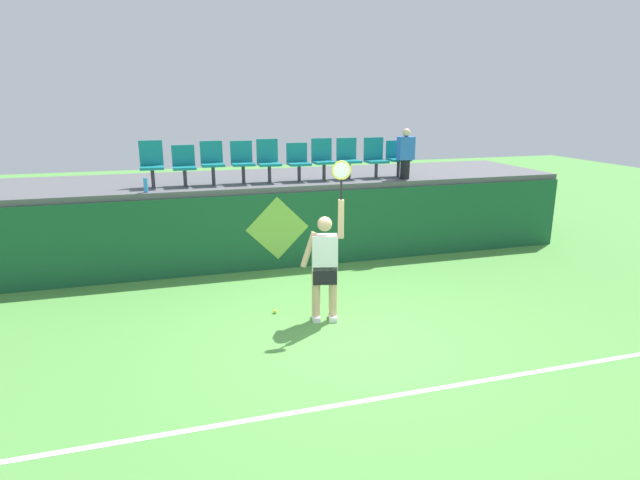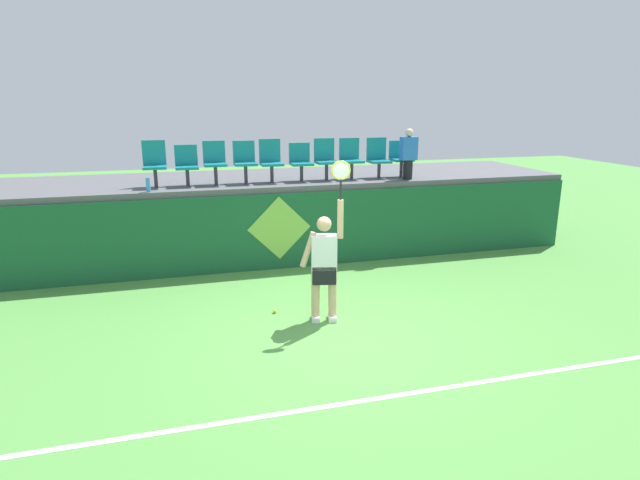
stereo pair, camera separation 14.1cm
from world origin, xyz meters
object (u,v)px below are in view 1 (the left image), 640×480
Objects in this scene: stadium_chair_0 at (152,162)px; spectator_0 at (406,153)px; tennis_ball at (275,311)px; stadium_chair_6 at (323,158)px; stadium_chair_2 at (212,161)px; stadium_chair_5 at (298,160)px; tennis_player at (325,263)px; stadium_chair_9 at (397,156)px; stadium_chair_8 at (375,157)px; stadium_chair_4 at (268,159)px; water_bottle at (146,185)px; stadium_chair_3 at (242,160)px; stadium_chair_1 at (184,164)px; stadium_chair_7 at (348,157)px.

stadium_chair_0 is 0.84× the size of spectator_0.
stadium_chair_6 is at bearing 60.29° from tennis_ball.
stadium_chair_5 is (1.76, -0.00, -0.05)m from stadium_chair_2.
tennis_player is 4.52m from stadium_chair_9.
stadium_chair_0 is at bearing 179.74° from stadium_chair_2.
stadium_chair_8 is 0.68m from spectator_0.
stadium_chair_4 is at bearing 79.92° from tennis_ball.
spectator_0 is (5.27, 0.18, 0.41)m from water_bottle.
stadium_chair_2 reaches higher than tennis_ball.
tennis_player is at bearing -34.10° from tennis_ball.
stadium_chair_0 is 1.15× the size of stadium_chair_5.
spectator_0 is at bearing 1.92° from water_bottle.
stadium_chair_9 is (0.52, -0.01, -0.01)m from stadium_chair_8.
stadium_chair_8 is (2.18, 3.44, 1.18)m from tennis_player.
stadium_chair_3 reaches higher than stadium_chair_9.
spectator_0 reaches higher than stadium_chair_0.
tennis_ball is 0.08× the size of stadium_chair_1.
spectator_0 reaches higher than stadium_chair_3.
stadium_chair_0 is at bearing 179.88° from stadium_chair_9.
stadium_chair_0 is 3.45m from stadium_chair_6.
stadium_chair_6 is at bearing 73.75° from tennis_player.
stadium_chair_0 is at bearing 125.41° from tennis_player.
stadium_chair_0 is 5.17m from spectator_0.
stadium_chair_9 is (5.15, -0.01, -0.05)m from stadium_chair_0.
stadium_chair_5 is 0.90× the size of stadium_chair_6.
stadium_chair_8 reaches higher than stadium_chair_3.
stadium_chair_6 is at bearing 0.14° from stadium_chair_3.
water_bottle is 0.34× the size of stadium_chair_1.
stadium_chair_4 is 1.01× the size of stadium_chair_6.
stadium_chair_2 is at bearing -0.26° from stadium_chair_0.
stadium_chair_3 is 0.99× the size of stadium_chair_7.
stadium_chair_1 is (-1.84, 3.43, 1.16)m from tennis_player.
stadium_chair_0 is 5.15m from stadium_chair_9.
stadium_chair_3 is at bearing 179.87° from stadium_chair_5.
stadium_chair_1 is 0.93× the size of stadium_chair_3.
stadium_chair_6 is at bearing 179.94° from stadium_chair_7.
stadium_chair_8 is at bearing 141.22° from spectator_0.
stadium_chair_2 is (-0.60, 2.96, 2.09)m from tennis_ball.
stadium_chair_0 reaches higher than stadium_chair_5.
stadium_chair_0 is 1.75m from stadium_chair_3.
stadium_chair_3 is at bearing 101.48° from tennis_player.
stadium_chair_7 reaches higher than stadium_chair_3.
stadium_chair_0 reaches higher than tennis_player.
stadium_chair_1 is 0.91× the size of stadium_chair_4.
stadium_chair_8 is (2.35, 0.00, -0.02)m from stadium_chair_4.
water_bottle is at bearing -162.50° from stadium_chair_3.
stadium_chair_9 is at bearing -0.21° from stadium_chair_4.
stadium_chair_9 is at bearing 90.00° from spectator_0.
stadium_chair_6 is (3.57, 0.59, 0.33)m from water_bottle.
stadium_chair_4 is at bearing 171.70° from spectator_0.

